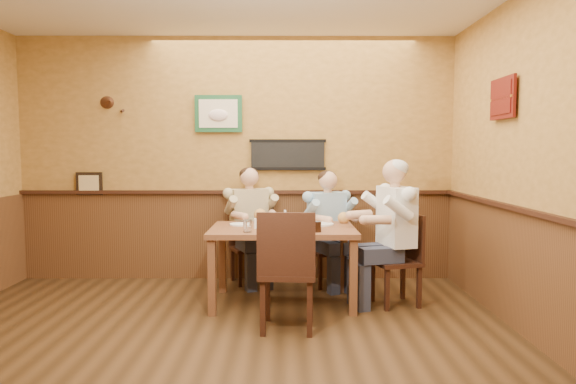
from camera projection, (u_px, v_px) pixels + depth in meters
name	position (u px, v px, depth m)	size (l,w,h in m)	color
room	(223.00, 123.00, 3.59)	(5.02, 5.03, 2.81)	black
dining_table	(283.00, 237.00, 5.00)	(1.40, 0.90, 0.75)	brown
chair_back_left	(249.00, 247.00, 5.81)	(0.38, 0.38, 0.82)	#391D12
chair_back_right	(327.00, 250.00, 5.68)	(0.37, 0.37, 0.80)	#391D12
chair_right_end	(396.00, 260.00, 4.96)	(0.41, 0.41, 0.89)	#391D12
chair_near_side	(288.00, 269.00, 4.28)	(0.47, 0.47, 1.01)	#391D12
diner_tan_shirt	(249.00, 231.00, 5.79)	(0.54, 0.54, 1.18)	#CDBB8D
diner_blue_polo	(327.00, 234.00, 5.67)	(0.53, 0.53, 1.15)	#8FB6D7
diner_white_elder	(396.00, 240.00, 4.95)	(0.58, 0.58, 1.27)	white
water_glass_left	(247.00, 226.00, 4.70)	(0.08, 0.08, 0.12)	white
water_glass_mid	(306.00, 227.00, 4.64)	(0.07, 0.07, 0.10)	silver
cola_tumbler	(317.00, 227.00, 4.71)	(0.07, 0.07, 0.10)	black
hot_sauce_bottle	(285.00, 221.00, 4.87)	(0.04, 0.04, 0.17)	red
salt_shaker	(256.00, 223.00, 4.92)	(0.04, 0.04, 0.10)	white
pepper_shaker	(280.00, 224.00, 4.92)	(0.04, 0.04, 0.09)	black
plate_far_left	(241.00, 224.00, 5.16)	(0.22, 0.22, 0.01)	white
plate_far_right	(321.00, 224.00, 5.16)	(0.26, 0.26, 0.02)	silver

